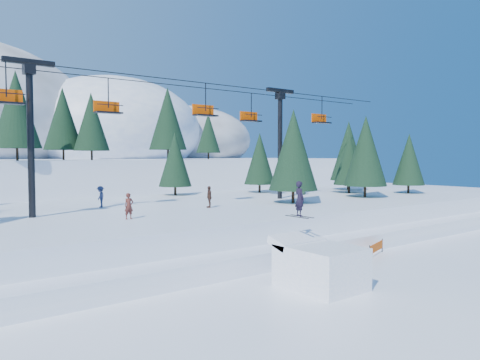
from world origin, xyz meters
TOP-DOWN VIEW (x-y plane):
  - ground at (0.00, 0.00)m, footprint 160.00×160.00m
  - mid_shelf at (0.00, 18.00)m, footprint 70.00×22.00m
  - berm at (0.00, 8.00)m, footprint 70.00×6.00m
  - jump_kicker at (0.23, 1.27)m, footprint 3.09×4.33m
  - chairlift at (1.45, 18.05)m, footprint 46.00×3.21m
  - conifer_stand at (0.67, 18.29)m, footprint 61.58×17.14m
  - distant_skiers at (0.51, 18.03)m, footprint 30.94×8.45m
  - banner_near at (8.75, 4.07)m, footprint 2.70×0.99m
  - banner_far at (10.29, 6.79)m, footprint 2.64×1.14m

SIDE VIEW (x-z plane):
  - ground at x=0.00m, z-range 0.00..0.00m
  - banner_near at x=8.75m, z-range 0.09..0.99m
  - banner_far at x=10.29m, z-range 0.09..0.99m
  - berm at x=0.00m, z-range 0.00..1.10m
  - jump_kicker at x=0.23m, z-range -1.44..3.80m
  - mid_shelf at x=0.00m, z-range 0.00..2.50m
  - distant_skiers at x=0.51m, z-range 2.45..4.26m
  - conifer_stand at x=0.67m, z-range 2.05..11.59m
  - chairlift at x=1.45m, z-range 4.18..14.46m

